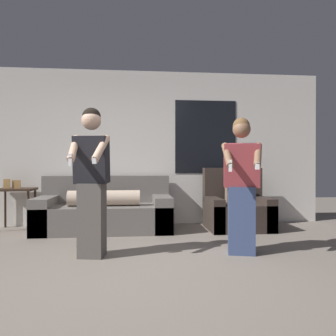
# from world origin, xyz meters

# --- Properties ---
(ground_plane) EXTENTS (14.00, 14.00, 0.00)m
(ground_plane) POSITION_xyz_m (0.00, 0.00, 0.00)
(ground_plane) COLOR slate
(wall_back) EXTENTS (6.75, 0.07, 2.70)m
(wall_back) POSITION_xyz_m (0.02, 2.78, 1.35)
(wall_back) COLOR silver
(wall_back) RESTS_ON ground_plane
(couch) EXTENTS (2.10, 0.94, 0.86)m
(couch) POSITION_xyz_m (-0.44, 2.28, 0.30)
(couch) COLOR slate
(couch) RESTS_ON ground_plane
(armchair) EXTENTS (1.00, 0.84, 1.00)m
(armchair) POSITION_xyz_m (1.70, 2.21, 0.32)
(armchair) COLOR #332823
(armchair) RESTS_ON ground_plane
(side_table) EXTENTS (0.56, 0.43, 0.82)m
(side_table) POSITION_xyz_m (-1.89, 2.51, 0.57)
(side_table) COLOR #332319
(side_table) RESTS_ON ground_plane
(person_left) EXTENTS (0.44, 0.52, 1.69)m
(person_left) POSITION_xyz_m (-0.45, 0.75, 0.88)
(person_left) COLOR #56514C
(person_left) RESTS_ON ground_plane
(person_right) EXTENTS (0.49, 0.55, 1.60)m
(person_right) POSITION_xyz_m (1.28, 0.71, 0.81)
(person_right) COLOR #384770
(person_right) RESTS_ON ground_plane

